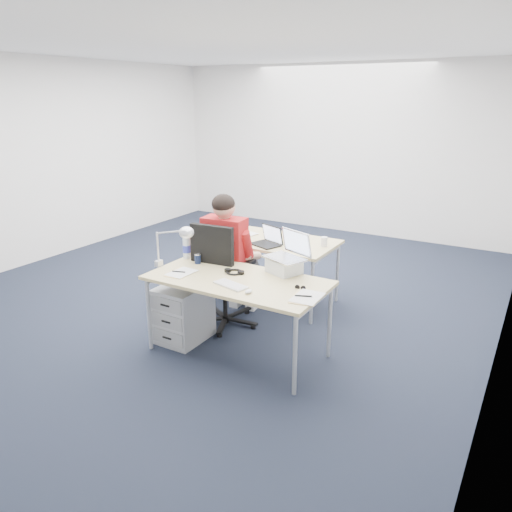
# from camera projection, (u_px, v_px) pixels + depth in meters

# --- Properties ---
(floor) EXTENTS (7.00, 7.00, 0.00)m
(floor) POSITION_uv_depth(u_px,v_px,m) (223.00, 293.00, 6.02)
(floor) COLOR black
(floor) RESTS_ON ground
(room) EXTENTS (6.02, 7.02, 2.80)m
(room) POSITION_uv_depth(u_px,v_px,m) (220.00, 149.00, 5.49)
(room) COLOR silver
(room) RESTS_ON ground
(desk_near) EXTENTS (1.60, 0.80, 0.73)m
(desk_near) POSITION_uv_depth(u_px,v_px,m) (237.00, 284.00, 4.42)
(desk_near) COLOR tan
(desk_near) RESTS_ON ground
(desk_far) EXTENTS (1.60, 0.80, 0.73)m
(desk_far) POSITION_uv_depth(u_px,v_px,m) (265.00, 243.00, 5.65)
(desk_far) COLOR tan
(desk_far) RESTS_ON ground
(office_chair) EXTENTS (0.76, 0.76, 1.11)m
(office_chair) POSITION_uv_depth(u_px,v_px,m) (223.00, 296.00, 5.11)
(office_chair) COLOR black
(office_chair) RESTS_ON ground
(seated_person) EXTENTS (0.45, 0.78, 1.35)m
(seated_person) POSITION_uv_depth(u_px,v_px,m) (232.00, 258.00, 5.17)
(seated_person) COLOR #A11718
(seated_person) RESTS_ON ground
(drawer_pedestal_near) EXTENTS (0.40, 0.50, 0.55)m
(drawer_pedestal_near) POSITION_uv_depth(u_px,v_px,m) (184.00, 313.00, 4.81)
(drawer_pedestal_near) COLOR #A9ACAF
(drawer_pedestal_near) RESTS_ON ground
(drawer_pedestal_far) EXTENTS (0.40, 0.50, 0.55)m
(drawer_pedestal_far) POSITION_uv_depth(u_px,v_px,m) (232.00, 271.00, 5.97)
(drawer_pedestal_far) COLOR #A9ACAF
(drawer_pedestal_far) RESTS_ON ground
(silver_laptop) EXTENTS (0.43, 0.39, 0.38)m
(silver_laptop) POSITION_uv_depth(u_px,v_px,m) (284.00, 253.00, 4.50)
(silver_laptop) COLOR silver
(silver_laptop) RESTS_ON desk_near
(wireless_keyboard) EXTENTS (0.34, 0.20, 0.02)m
(wireless_keyboard) POSITION_uv_depth(u_px,v_px,m) (231.00, 285.00, 4.24)
(wireless_keyboard) COLOR white
(wireless_keyboard) RESTS_ON desk_near
(computer_mouse) EXTENTS (0.05, 0.08, 0.03)m
(computer_mouse) POSITION_uv_depth(u_px,v_px,m) (248.00, 291.00, 4.08)
(computer_mouse) COLOR white
(computer_mouse) RESTS_ON desk_near
(headphones) EXTENTS (0.21, 0.17, 0.03)m
(headphones) POSITION_uv_depth(u_px,v_px,m) (234.00, 271.00, 4.54)
(headphones) COLOR black
(headphones) RESTS_ON desk_near
(can_koozie) EXTENTS (0.06, 0.06, 0.10)m
(can_koozie) POSITION_uv_depth(u_px,v_px,m) (198.00, 259.00, 4.79)
(can_koozie) COLOR #121C3A
(can_koozie) RESTS_ON desk_near
(water_bottle) EXTENTS (0.09, 0.09, 0.24)m
(water_bottle) POSITION_uv_depth(u_px,v_px,m) (187.00, 246.00, 4.93)
(water_bottle) COLOR silver
(water_bottle) RESTS_ON desk_near
(bear_figurine) EXTENTS (0.10, 0.08, 0.17)m
(bear_figurine) POSITION_uv_depth(u_px,v_px,m) (222.00, 253.00, 4.83)
(bear_figurine) COLOR #22731E
(bear_figurine) RESTS_ON desk_near
(book_stack) EXTENTS (0.21, 0.17, 0.08)m
(book_stack) POSITION_uv_depth(u_px,v_px,m) (214.00, 256.00, 4.90)
(book_stack) COLOR silver
(book_stack) RESTS_ON desk_near
(cordless_phone) EXTENTS (0.04, 0.03, 0.14)m
(cordless_phone) POSITION_uv_depth(u_px,v_px,m) (188.00, 251.00, 4.97)
(cordless_phone) COLOR black
(cordless_phone) RESTS_ON desk_near
(papers_left) EXTENTS (0.19, 0.27, 0.01)m
(papers_left) POSITION_uv_depth(u_px,v_px,m) (180.00, 273.00, 4.54)
(papers_left) COLOR #FFD993
(papers_left) RESTS_ON desk_near
(papers_right) EXTENTS (0.23, 0.31, 0.01)m
(papers_right) POSITION_uv_depth(u_px,v_px,m) (306.00, 298.00, 3.98)
(papers_right) COLOR #FFD993
(papers_right) RESTS_ON desk_near
(sunglasses) EXTENTS (0.10, 0.06, 0.02)m
(sunglasses) POSITION_uv_depth(u_px,v_px,m) (300.00, 288.00, 4.17)
(sunglasses) COLOR black
(sunglasses) RESTS_ON desk_near
(desk_lamp) EXTENTS (0.42, 0.29, 0.45)m
(desk_lamp) POSITION_uv_depth(u_px,v_px,m) (169.00, 245.00, 4.61)
(desk_lamp) COLOR silver
(desk_lamp) RESTS_ON desk_near
(dark_laptop) EXTENTS (0.38, 0.38, 0.22)m
(dark_laptop) POSITION_uv_depth(u_px,v_px,m) (265.00, 235.00, 5.35)
(dark_laptop) COLOR black
(dark_laptop) RESTS_ON desk_far
(far_cup) EXTENTS (0.08, 0.08, 0.10)m
(far_cup) POSITION_uv_depth(u_px,v_px,m) (324.00, 242.00, 5.34)
(far_cup) COLOR white
(far_cup) RESTS_ON desk_far
(far_papers) EXTENTS (0.27, 0.34, 0.01)m
(far_papers) POSITION_uv_depth(u_px,v_px,m) (242.00, 235.00, 5.78)
(far_papers) COLOR white
(far_papers) RESTS_ON desk_far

